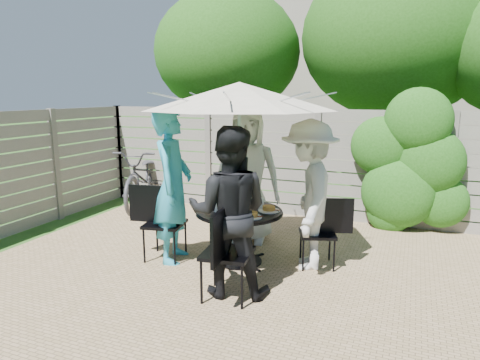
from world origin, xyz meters
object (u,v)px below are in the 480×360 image
at_px(chair_back, 248,221).
at_px(plate_back, 243,201).
at_px(chair_front, 227,272).
at_px(bicycle, 145,177).
at_px(plate_extra, 252,216).
at_px(glass_right, 261,203).
at_px(plate_right, 269,209).
at_px(coffee_cup, 249,201).
at_px(patio_table, 239,226).
at_px(person_back, 247,176).
at_px(glass_back, 234,199).
at_px(person_front, 229,213).
at_px(plate_left, 210,207).
at_px(chair_right, 318,247).
at_px(glass_front, 246,211).
at_px(plate_front, 235,216).
at_px(chair_left, 164,238).
at_px(umbrella, 239,96).
at_px(person_right, 309,195).
at_px(glass_left, 217,206).
at_px(syrup_jug, 235,203).
at_px(person_left, 173,186).

bearing_deg(chair_back, plate_back, 1.08).
distance_m(chair_front, bicycle, 4.09).
bearing_deg(plate_extra, glass_right, 93.76).
distance_m(plate_right, coffee_cup, 0.34).
height_order(patio_table, plate_extra, plate_extra).
distance_m(person_back, coffee_cup, 0.65).
bearing_deg(glass_back, patio_table, -53.11).
bearing_deg(chair_front, person_front, 7.00).
bearing_deg(plate_left, patio_table, 14.89).
bearing_deg(chair_right, plate_right, -3.90).
bearing_deg(patio_table, plate_right, 14.89).
bearing_deg(coffee_cup, glass_right, -20.91).
bearing_deg(glass_front, glass_back, 126.89).
bearing_deg(plate_front, chair_left, 174.38).
height_order(umbrella, coffee_cup, umbrella).
relative_size(person_back, chair_right, 2.20).
distance_m(chair_back, plate_front, 1.40).
xyz_separation_m(chair_front, person_right, (0.56, 1.15, 0.60)).
distance_m(umbrella, chair_left, 2.01).
distance_m(plate_left, bicycle, 3.08).
height_order(patio_table, plate_back, plate_back).
xyz_separation_m(plate_back, plate_extra, (0.34, -0.59, 0.00)).
distance_m(chair_back, coffee_cup, 0.90).
height_order(chair_left, plate_back, chair_left).
height_order(plate_right, glass_left, glass_left).
distance_m(umbrella, bicycle, 3.62).
xyz_separation_m(person_front, person_right, (0.59, 1.02, 0.01)).
distance_m(plate_left, glass_left, 0.15).
xyz_separation_m(chair_right, glass_front, (-0.76, -0.47, 0.50)).
distance_m(plate_right, bicycle, 3.54).
bearing_deg(glass_left, plate_right, 24.50).
height_order(syrup_jug, coffee_cup, syrup_jug).
bearing_deg(person_right, plate_front, -66.55).
height_order(person_left, bicycle, person_left).
relative_size(chair_left, glass_back, 6.88).
bearing_deg(coffee_cup, glass_back, -176.05).
bearing_deg(glass_right, syrup_jug, -155.37).
distance_m(person_left, plate_left, 0.53).
bearing_deg(plate_left, person_back, 81.44).
distance_m(person_back, plate_right, 0.94).
bearing_deg(glass_left, plate_left, 148.63).
bearing_deg(plate_extra, chair_back, 112.98).
height_order(chair_back, chair_left, chair_left).
relative_size(chair_left, person_front, 0.54).
bearing_deg(coffee_cup, chair_front, -80.04).
distance_m(person_right, coffee_cup, 0.78).
distance_m(glass_front, syrup_jug, 0.35).
bearing_deg(chair_left, person_right, 5.02).
bearing_deg(person_front, plate_back, -90.00).
relative_size(chair_right, plate_extra, 3.62).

